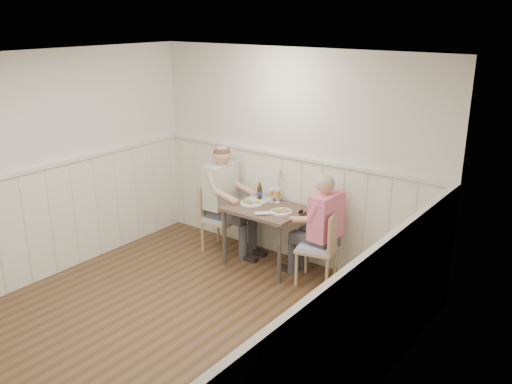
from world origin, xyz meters
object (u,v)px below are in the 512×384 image
chair_left (218,215)px  man_in_pink (322,236)px  chair_right (321,245)px  dining_table (266,215)px  grass_vase (278,186)px  beer_bottle (260,192)px  diner_cream (224,207)px

chair_left → man_in_pink: size_ratio=0.67×
chair_right → man_in_pink: (-0.04, 0.07, 0.07)m
dining_table → grass_vase: (-0.03, 0.30, 0.29)m
chair_right → beer_bottle: beer_bottle is taller
dining_table → man_in_pink: bearing=4.6°
dining_table → man_in_pink: 0.76m
beer_bottle → chair_left: bearing=-160.5°
man_in_pink → diner_cream: (-1.45, -0.01, 0.05)m
diner_cream → beer_bottle: (0.47, 0.15, 0.25)m
chair_right → grass_vase: 0.98m
beer_bottle → grass_vase: size_ratio=0.52×
beer_bottle → dining_table: bearing=-39.6°
dining_table → chair_right: 0.80m
chair_right → chair_left: bearing=179.2°
man_in_pink → diner_cream: 1.45m
chair_right → man_in_pink: 0.11m
chair_left → man_in_pink: 1.53m
chair_left → grass_vase: grass_vase is taller
chair_left → chair_right: bearing=-0.8°
grass_vase → dining_table: bearing=-84.8°
chair_right → man_in_pink: man_in_pink is taller
beer_bottle → diner_cream: bearing=-162.5°
man_in_pink → chair_right: bearing=-63.2°
chair_right → beer_bottle: bearing=168.4°
diner_cream → beer_bottle: size_ratio=6.40×
chair_left → diner_cream: diner_cream is taller
dining_table → chair_left: size_ratio=1.05×
chair_right → chair_left: (-1.56, 0.02, -0.01)m
beer_bottle → grass_vase: grass_vase is taller
dining_table → man_in_pink: man_in_pink is taller
chair_right → beer_bottle: size_ratio=3.98×
dining_table → diner_cream: bearing=175.8°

